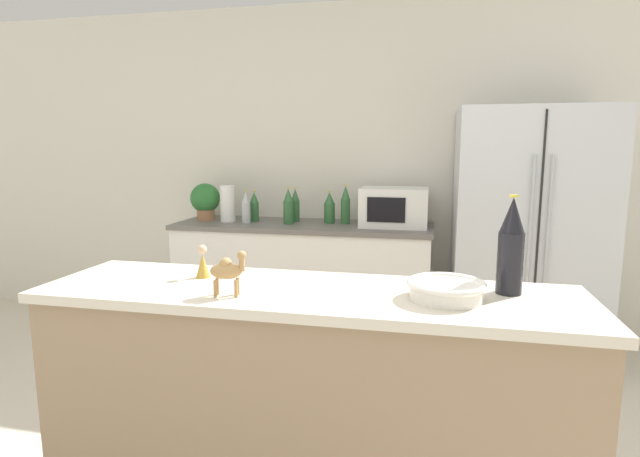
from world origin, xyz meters
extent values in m
cube|color=silver|center=(0.00, 2.73, 1.27)|extent=(8.00, 0.06, 2.55)
cube|color=white|center=(-0.31, 2.40, 0.43)|extent=(1.90, 0.60, 0.85)
cube|color=#66605B|center=(-0.31, 2.40, 0.87)|extent=(1.93, 0.63, 0.03)
cube|color=silver|center=(1.27, 2.33, 0.85)|extent=(0.95, 0.71, 1.71)
cube|color=black|center=(1.27, 1.97, 0.85)|extent=(0.01, 0.01, 1.64)
cylinder|color=#B2B5BA|center=(1.22, 1.95, 0.94)|extent=(0.02, 0.02, 0.94)
cylinder|color=#B2B5BA|center=(1.32, 1.95, 0.94)|extent=(0.02, 0.02, 0.94)
cube|color=#8C7256|center=(0.20, 0.45, 0.46)|extent=(1.89, 0.49, 0.92)
cube|color=beige|center=(0.20, 0.45, 0.94)|extent=(1.93, 0.53, 0.03)
cylinder|color=#9E6B47|center=(-1.12, 2.43, 0.93)|extent=(0.14, 0.14, 0.09)
sphere|color=#2D7033|center=(-1.12, 2.43, 1.06)|extent=(0.23, 0.23, 0.23)
cylinder|color=white|center=(-0.91, 2.39, 1.03)|extent=(0.12, 0.12, 0.28)
cube|color=white|center=(0.37, 2.42, 1.03)|extent=(0.48, 0.36, 0.28)
cube|color=black|center=(0.32, 2.24, 1.03)|extent=(0.26, 0.01, 0.17)
cylinder|color=#2D6033|center=(-0.42, 2.36, 0.97)|extent=(0.08, 0.08, 0.17)
cone|color=#2D6033|center=(-0.42, 2.36, 1.11)|extent=(0.07, 0.07, 0.10)
cylinder|color=gold|center=(-0.42, 2.36, 1.16)|extent=(0.03, 0.03, 0.01)
cylinder|color=#B2B7BC|center=(-0.74, 2.34, 0.97)|extent=(0.07, 0.07, 0.16)
cone|color=#B2B7BC|center=(-0.74, 2.34, 1.09)|extent=(0.06, 0.06, 0.09)
cylinder|color=gold|center=(-0.74, 2.34, 1.14)|extent=(0.02, 0.02, 0.01)
cylinder|color=#2D6033|center=(-0.12, 2.47, 0.96)|extent=(0.08, 0.08, 0.15)
cone|color=#2D6033|center=(-0.12, 2.47, 1.08)|extent=(0.08, 0.08, 0.08)
cylinder|color=gold|center=(-0.12, 2.47, 1.13)|extent=(0.03, 0.03, 0.01)
cylinder|color=#2D6033|center=(-0.40, 2.48, 0.97)|extent=(0.07, 0.07, 0.16)
cone|color=#2D6033|center=(-0.40, 2.48, 1.10)|extent=(0.06, 0.06, 0.09)
cylinder|color=gold|center=(-0.40, 2.48, 1.15)|extent=(0.02, 0.02, 0.01)
cylinder|color=#2D6033|center=(0.00, 2.47, 0.98)|extent=(0.07, 0.07, 0.18)
cone|color=#2D6033|center=(0.00, 2.47, 1.12)|extent=(0.07, 0.07, 0.10)
cylinder|color=gold|center=(0.00, 2.47, 1.18)|extent=(0.02, 0.02, 0.01)
cylinder|color=#2D6033|center=(-0.71, 2.44, 0.96)|extent=(0.07, 0.07, 0.15)
cone|color=#2D6033|center=(-0.71, 2.44, 1.08)|extent=(0.07, 0.07, 0.08)
cylinder|color=gold|center=(-0.71, 2.44, 1.12)|extent=(0.02, 0.02, 0.01)
cylinder|color=black|center=(0.89, 0.54, 1.06)|extent=(0.09, 0.09, 0.21)
cone|color=black|center=(0.89, 0.54, 1.23)|extent=(0.08, 0.08, 0.12)
cylinder|color=gold|center=(0.89, 0.54, 1.29)|extent=(0.03, 0.03, 0.01)
cylinder|color=white|center=(0.68, 0.43, 0.98)|extent=(0.24, 0.24, 0.05)
torus|color=white|center=(0.68, 0.43, 1.01)|extent=(0.26, 0.26, 0.02)
ellipsoid|color=#A87F4C|center=(-0.05, 0.31, 1.04)|extent=(0.12, 0.08, 0.06)
sphere|color=#A87F4C|center=(-0.05, 0.31, 1.07)|extent=(0.04, 0.04, 0.04)
cylinder|color=#A87F4C|center=(0.01, 0.32, 1.07)|extent=(0.02, 0.02, 0.05)
sphere|color=#A87F4C|center=(0.01, 0.32, 1.10)|extent=(0.03, 0.03, 0.03)
cylinder|color=#A87F4C|center=(-0.02, 0.33, 0.99)|extent=(0.01, 0.01, 0.06)
cylinder|color=#A87F4C|center=(-0.01, 0.30, 0.99)|extent=(0.01, 0.01, 0.06)
cylinder|color=#A87F4C|center=(-0.09, 0.32, 0.99)|extent=(0.01, 0.01, 0.06)
cylinder|color=#A87F4C|center=(-0.08, 0.28, 0.99)|extent=(0.01, 0.01, 0.06)
cone|color=#B28933|center=(-0.23, 0.52, 1.00)|extent=(0.05, 0.05, 0.09)
sphere|color=tan|center=(-0.23, 0.52, 1.07)|extent=(0.03, 0.03, 0.03)
camera|label=1|loc=(0.61, -1.22, 1.45)|focal=28.00mm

